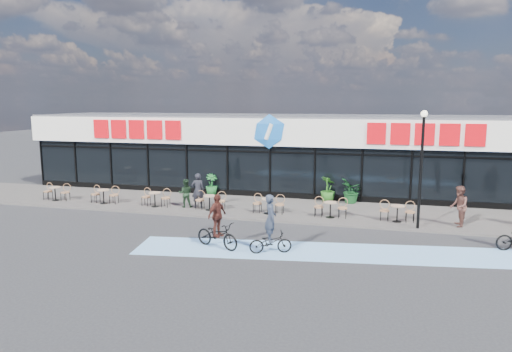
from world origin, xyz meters
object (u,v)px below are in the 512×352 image
Objects in this scene: potted_plant_right at (352,191)px; patron_right at (185,193)px; potted_plant_mid at (328,189)px; patron_left at (198,190)px; potted_plant_left at (212,184)px; cyclist_a at (271,233)px; pedestrian_a at (459,206)px; lamp_post at (422,159)px; bistro_set_0 at (56,192)px.

patron_right reaches higher than potted_plant_right.
potted_plant_mid is 0.78× the size of patron_left.
potted_plant_left is 0.84× the size of patron_right.
potted_plant_mid is at bearing 82.30° from cyclist_a.
pedestrian_a is 0.82× the size of cyclist_a.
lamp_post is 12.00m from potted_plant_left.
cyclist_a is at bearing -51.32° from pedestrian_a.
lamp_post reaches higher than potted_plant_left.
potted_plant_left is (-10.90, 4.45, -2.35)m from lamp_post.
patron_left is at bearing 2.08° from bistro_set_0.
lamp_post is 10.75m from patron_left.
potted_plant_mid reaches higher than potted_plant_right.
potted_plant_left is at bearing 178.65° from potted_plant_mid.
bistro_set_0 is 0.87× the size of patron_left.
pedestrian_a is at bearing -16.44° from potted_plant_left.
potted_plant_left is 0.56× the size of cyclist_a.
cyclist_a is (5.49, -8.89, 0.05)m from potted_plant_left.
cyclist_a reaches higher than potted_plant_right.
potted_plant_left reaches higher than bistro_set_0.
patron_right is 12.80m from pedestrian_a.
pedestrian_a is at bearing 153.76° from patron_left.
potted_plant_mid is at bearing 134.57° from lamp_post.
pedestrian_a is (4.68, -3.48, 0.22)m from potted_plant_right.
pedestrian_a reaches higher than potted_plant_right.
pedestrian_a is at bearing -36.68° from potted_plant_right.
patron_left is 0.99× the size of pedestrian_a.
patron_left is (8.14, 0.30, 0.42)m from bistro_set_0.
patron_right is at bearing 135.45° from cyclist_a.
bistro_set_0 is at bearing -88.08° from pedestrian_a.
lamp_post is 3.61× the size of potted_plant_mid.
potted_plant_left is 3.30m from patron_right.
cyclist_a reaches higher than pedestrian_a.
lamp_post is 4.08× the size of potted_plant_left.
potted_plant_right is 5.83m from pedestrian_a.
pedestrian_a is (5.92, -3.56, 0.20)m from potted_plant_mid.
patron_right is at bearing 1.42° from bistro_set_0.
lamp_post is at bearing -2.99° from bistro_set_0.
lamp_post reaches higher than pedestrian_a.
lamp_post reaches higher than patron_left.
potted_plant_right is at bearing -177.59° from patron_right.
cyclist_a is (5.06, -5.71, -0.22)m from patron_left.
patron_left is 12.17m from pedestrian_a.
pedestrian_a is at bearing 159.87° from patron_right.
bistro_set_0 is at bearing -155.74° from potted_plant_left.
potted_plant_right is 0.92× the size of patron_right.
potted_plant_mid reaches higher than potted_plant_left.
bistro_set_0 is 14.27m from cyclist_a.
bistro_set_0 is 0.71× the size of cyclist_a.
lamp_post reaches higher than bistro_set_0.
potted_plant_right is at bearing -3.48° from potted_plant_mid.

